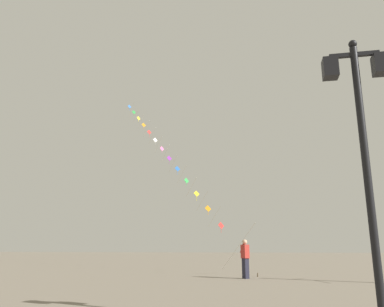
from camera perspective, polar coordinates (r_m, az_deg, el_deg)
ground_plane at (r=20.47m, az=10.52°, el=-17.44°), size 160.00×160.00×0.00m
twin_lantern_lamp_post at (r=7.77m, az=23.99°, el=4.45°), size 1.20×0.28×5.32m
kite_train at (r=29.08m, az=-3.78°, el=-0.26°), size 12.77×15.79×15.48m
kite_flyer at (r=18.01m, az=7.95°, el=-15.18°), size 0.47×0.59×1.71m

